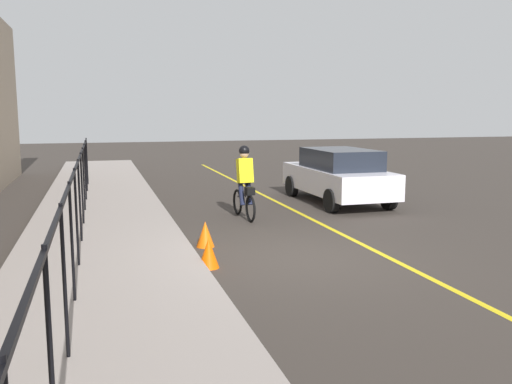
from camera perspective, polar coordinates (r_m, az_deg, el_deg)
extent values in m
plane|color=#38312C|center=(9.98, 4.48, -6.96)|extent=(80.00, 80.00, 0.00)
cube|color=yellow|center=(10.64, 12.62, -6.16)|extent=(36.00, 0.12, 0.01)
cube|color=gray|center=(9.35, -15.59, -7.82)|extent=(40.00, 3.20, 0.15)
cylinder|color=black|center=(4.22, -20.73, -15.77)|extent=(0.04, 0.04, 1.60)
cylinder|color=black|center=(5.87, -19.42, -8.83)|extent=(0.04, 0.04, 1.60)
cylinder|color=black|center=(7.56, -18.72, -4.96)|extent=(0.04, 0.04, 1.60)
cylinder|color=black|center=(9.28, -18.28, -2.51)|extent=(0.04, 0.04, 1.60)
cylinder|color=black|center=(11.01, -17.98, -0.84)|extent=(0.04, 0.04, 1.60)
cylinder|color=black|center=(12.75, -17.76, 0.39)|extent=(0.04, 0.04, 1.60)
cylinder|color=black|center=(14.49, -17.59, 1.31)|extent=(0.04, 0.04, 1.60)
cylinder|color=black|center=(16.24, -17.46, 2.04)|extent=(0.04, 0.04, 1.60)
cylinder|color=black|center=(17.99, -17.36, 2.63)|extent=(0.04, 0.04, 1.60)
cylinder|color=black|center=(19.74, -17.27, 3.11)|extent=(0.04, 0.04, 1.60)
cube|color=black|center=(10.05, -18.31, 2.61)|extent=(19.33, 0.04, 0.04)
torus|color=black|center=(14.08, -1.95, -1.04)|extent=(0.66, 0.09, 0.66)
torus|color=black|center=(13.09, -0.59, -1.76)|extent=(0.66, 0.09, 0.66)
cube|color=black|center=(13.55, -1.30, -0.34)|extent=(0.93, 0.09, 0.24)
cylinder|color=black|center=(13.38, -1.10, 0.20)|extent=(0.03, 0.03, 0.35)
cube|color=yellow|center=(13.37, -1.17, 2.24)|extent=(0.36, 0.38, 0.63)
sphere|color=tan|center=(13.38, -1.25, 4.05)|extent=(0.22, 0.22, 0.22)
sphere|color=black|center=(13.37, -1.25, 4.35)|extent=(0.26, 0.26, 0.26)
cylinder|color=#191E38|center=(13.39, -1.55, -0.02)|extent=(0.34, 0.14, 0.65)
cylinder|color=#191E38|center=(13.45, -0.74, 0.02)|extent=(0.34, 0.14, 0.65)
cube|color=black|center=(13.07, -0.66, 0.09)|extent=(0.25, 0.21, 0.18)
cube|color=white|center=(16.09, 8.48, 1.28)|extent=(4.42, 1.84, 0.70)
cube|color=#1E232D|center=(15.85, 8.84, 3.45)|extent=(2.48, 1.61, 0.56)
cylinder|color=black|center=(17.18, 3.77, 0.62)|extent=(0.64, 0.23, 0.64)
cylinder|color=black|center=(17.84, 8.89, 0.83)|extent=(0.64, 0.23, 0.64)
cylinder|color=black|center=(14.44, 7.92, -0.92)|extent=(0.64, 0.23, 0.64)
cylinder|color=black|center=(15.22, 13.75, -0.60)|extent=(0.64, 0.23, 0.64)
cone|color=#F25905|center=(9.35, -4.98, -6.37)|extent=(0.36, 0.36, 0.52)
cone|color=orange|center=(10.78, -5.33, -4.41)|extent=(0.36, 0.36, 0.51)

